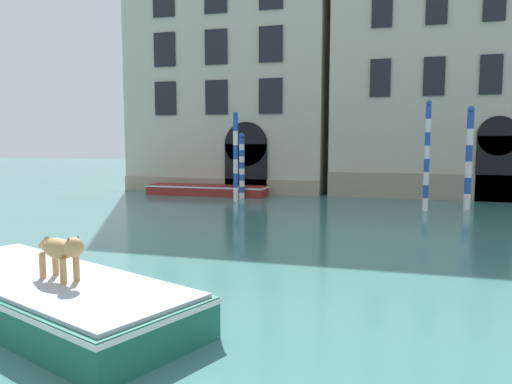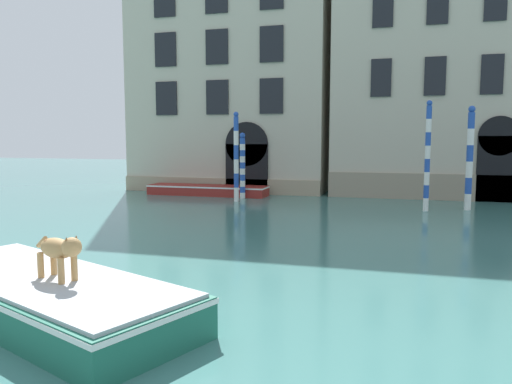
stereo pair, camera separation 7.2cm
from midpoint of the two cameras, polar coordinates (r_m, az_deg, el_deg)
palazzo_left at (r=31.12m, az=-2.41°, el=15.97°), size 11.48×6.13×16.73m
palazzo_right at (r=29.71m, az=22.16°, el=15.72°), size 12.70×6.13×16.46m
boat_foreground at (r=9.55m, az=-22.80°, el=-10.72°), size 6.51×4.36×0.72m
dog_on_deck at (r=8.94m, az=-21.33°, el=-6.16°), size 1.13×0.62×0.79m
boat_moored_near_palazzo at (r=26.98m, az=-5.48°, el=0.24°), size 6.57×1.55×0.53m
mooring_pole_0 at (r=25.21m, az=-1.47°, el=3.06°), size 0.28×0.28×3.34m
mooring_pole_1 at (r=22.07m, az=19.10°, el=3.93°), size 0.23×0.23×4.62m
mooring_pole_2 at (r=24.09m, az=-2.19°, el=4.07°), size 0.25×0.25×4.32m
mooring_pole_3 at (r=23.09m, az=23.31°, el=3.61°), size 0.29×0.29×4.42m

